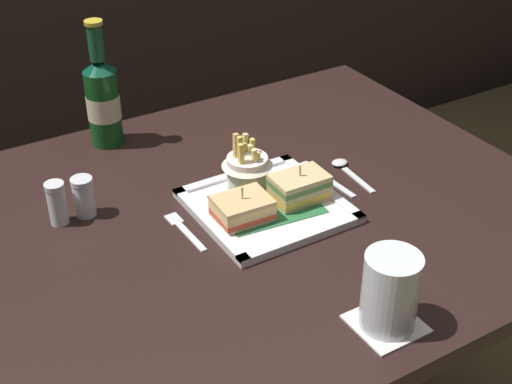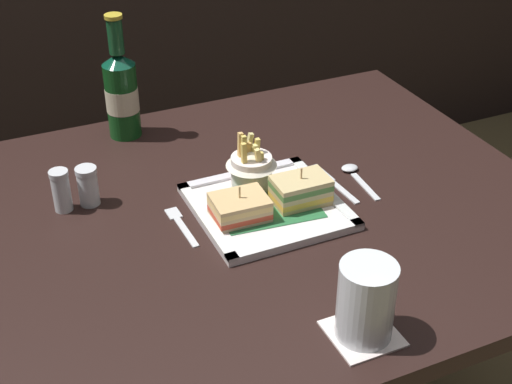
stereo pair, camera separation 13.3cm
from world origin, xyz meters
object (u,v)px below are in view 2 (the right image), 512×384
sandwich_half_left (240,208)px  spoon (354,173)px  beer_bottle (121,92)px  square_plate (267,207)px  salt_shaker (62,193)px  sandwich_half_right (301,190)px  fork (181,224)px  water_glass (366,305)px  dining_table (246,262)px  knife (332,182)px  pepper_shaker (88,188)px  fries_cup (251,166)px

sandwich_half_left → spoon: sandwich_half_left is taller
beer_bottle → square_plate: bearing=-68.4°
sandwich_half_left → salt_shaker: size_ratio=1.23×
square_plate → salt_shaker: 0.38m
sandwich_half_right → fork: 0.23m
water_glass → fork: 0.41m
square_plate → spoon: 0.22m
spoon → fork: bearing=-176.6°
dining_table → sandwich_half_right: sandwich_half_right is taller
knife → salt_shaker: size_ratio=1.93×
beer_bottle → fork: (-0.00, -0.38, -0.10)m
square_plate → fork: 0.17m
pepper_shaker → dining_table: bearing=-28.8°
dining_table → sandwich_half_left: (-0.02, -0.03, 0.15)m
sandwich_half_right → knife: (0.10, 0.05, -0.03)m
sandwich_half_left → spoon: 0.28m
sandwich_half_left → water_glass: water_glass is taller
square_plate → pepper_shaker: (-0.30, 0.16, 0.03)m
knife → square_plate: bearing=-167.6°
fork → pepper_shaker: pepper_shaker is taller
square_plate → pepper_shaker: pepper_shaker is taller
sandwich_half_right → fries_cup: fries_cup is taller
spoon → knife: bearing=-172.5°
dining_table → beer_bottle: 0.46m
dining_table → square_plate: (0.04, -0.02, 0.13)m
square_plate → fries_cup: (0.00, 0.07, 0.05)m
water_glass → salt_shaker: 0.62m
square_plate → sandwich_half_left: size_ratio=2.58×
fries_cup → beer_bottle: size_ratio=0.42×
dining_table → spoon: (0.25, 0.03, 0.13)m
spoon → salt_shaker: size_ratio=1.62×
dining_table → salt_shaker: salt_shaker is taller
fries_cup → salt_shaker: size_ratio=1.37×
water_glass → spoon: water_glass is taller
knife → spoon: size_ratio=1.19×
fries_cup → pepper_shaker: bearing=164.1°
sandwich_half_right → fork: (-0.23, 0.04, -0.03)m
sandwich_half_left → beer_bottle: size_ratio=0.37×
spoon → pepper_shaker: bearing=167.2°
spoon → salt_shaker: (-0.56, 0.12, 0.03)m
fries_cup → beer_bottle: (-0.16, 0.33, 0.05)m
water_glass → pepper_shaker: bearing=118.9°
pepper_shaker → sandwich_half_right: bearing=-25.8°
beer_bottle → water_glass: size_ratio=2.21×
pepper_shaker → fork: bearing=-46.1°
fries_cup → square_plate: bearing=-90.5°
sandwich_half_left → pepper_shaker: pepper_shaker is taller
dining_table → square_plate: bearing=-22.5°
sandwich_half_left → sandwich_half_right: size_ratio=0.97×
fries_cup → fork: 0.18m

